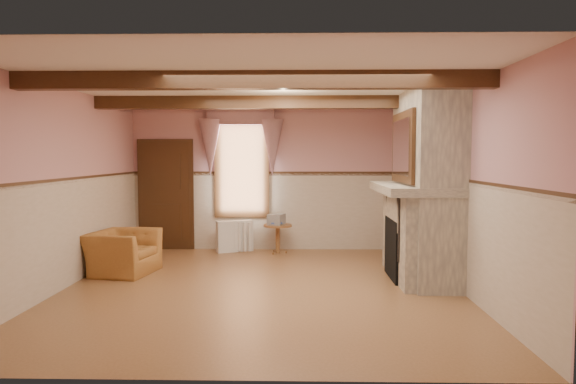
{
  "coord_description": "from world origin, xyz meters",
  "views": [
    {
      "loc": [
        0.53,
        -7.08,
        1.84
      ],
      "look_at": [
        0.36,
        0.8,
        1.29
      ],
      "focal_mm": 32.0,
      "sensor_mm": 36.0,
      "label": 1
    }
  ],
  "objects_px": {
    "side_table": "(278,239)",
    "mantel_clock": "(406,176)",
    "armchair": "(123,252)",
    "oil_lamp": "(405,174)",
    "radiator": "(235,236)",
    "bowl": "(414,181)"
  },
  "relations": [
    {
      "from": "radiator",
      "to": "mantel_clock",
      "type": "bearing_deg",
      "value": -51.44
    },
    {
      "from": "mantel_clock",
      "to": "radiator",
      "type": "bearing_deg",
      "value": 152.83
    },
    {
      "from": "armchair",
      "to": "bowl",
      "type": "distance_m",
      "value": 4.63
    },
    {
      "from": "armchair",
      "to": "radiator",
      "type": "height_order",
      "value": "armchair"
    },
    {
      "from": "armchair",
      "to": "side_table",
      "type": "distance_m",
      "value": 2.93
    },
    {
      "from": "armchair",
      "to": "radiator",
      "type": "relative_size",
      "value": 1.47
    },
    {
      "from": "armchair",
      "to": "oil_lamp",
      "type": "bearing_deg",
      "value": -74.55
    },
    {
      "from": "side_table",
      "to": "mantel_clock",
      "type": "relative_size",
      "value": 2.29
    },
    {
      "from": "armchair",
      "to": "bowl",
      "type": "bearing_deg",
      "value": -82.49
    },
    {
      "from": "armchair",
      "to": "radiator",
      "type": "xyz_separation_m",
      "value": [
        1.53,
        1.87,
        -0.03
      ]
    },
    {
      "from": "armchair",
      "to": "oil_lamp",
      "type": "relative_size",
      "value": 3.67
    },
    {
      "from": "armchair",
      "to": "side_table",
      "type": "relative_size",
      "value": 1.87
    },
    {
      "from": "mantel_clock",
      "to": "oil_lamp",
      "type": "relative_size",
      "value": 0.86
    },
    {
      "from": "oil_lamp",
      "to": "mantel_clock",
      "type": "bearing_deg",
      "value": -90.0
    },
    {
      "from": "armchair",
      "to": "radiator",
      "type": "distance_m",
      "value": 2.42
    },
    {
      "from": "radiator",
      "to": "oil_lamp",
      "type": "relative_size",
      "value": 2.5
    },
    {
      "from": "bowl",
      "to": "mantel_clock",
      "type": "xyz_separation_m",
      "value": [
        0.0,
        0.54,
        0.06
      ]
    },
    {
      "from": "armchair",
      "to": "oil_lamp",
      "type": "height_order",
      "value": "oil_lamp"
    },
    {
      "from": "armchair",
      "to": "mantel_clock",
      "type": "height_order",
      "value": "mantel_clock"
    },
    {
      "from": "side_table",
      "to": "radiator",
      "type": "height_order",
      "value": "radiator"
    },
    {
      "from": "armchair",
      "to": "mantel_clock",
      "type": "distance_m",
      "value": 4.66
    },
    {
      "from": "side_table",
      "to": "bowl",
      "type": "bearing_deg",
      "value": -42.05
    }
  ]
}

